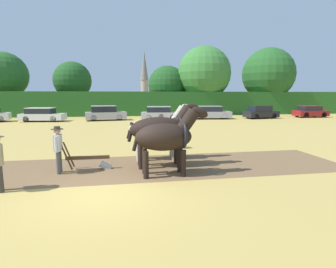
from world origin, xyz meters
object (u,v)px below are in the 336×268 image
(tree_center_left, at_px, (73,81))
(plow, at_px, (92,161))
(parked_car_center_right, at_px, (160,113))
(parked_car_end_right, at_px, (310,112))
(draft_horse_trail_left, at_px, (158,128))
(church_spire, at_px, (144,76))
(draft_horse_lead_left, at_px, (167,137))
(tree_center_right, at_px, (204,73))
(farmer_at_plow, at_px, (58,146))
(parked_car_far_right, at_px, (261,112))
(tree_left, at_px, (4,75))
(parked_car_center_left, at_px, (42,115))
(farmer_beside_team, at_px, (161,128))
(draft_horse_lead_right, at_px, (162,129))
(parked_car_right, at_px, (210,113))
(tree_right, at_px, (268,74))
(tree_center, at_px, (167,85))
(parked_car_center, at_px, (105,113))

(tree_center_left, distance_m, plow, 29.84)
(parked_car_center_right, xyz_separation_m, parked_car_end_right, (18.56, 0.44, -0.02))
(draft_horse_trail_left, bearing_deg, church_spire, 85.96)
(draft_horse_lead_left, bearing_deg, tree_center_right, 70.37)
(tree_center_left, bearing_deg, farmer_at_plow, -80.34)
(church_spire, relative_size, parked_car_far_right, 3.72)
(tree_center_right, xyz_separation_m, parked_car_center_right, (-7.33, -8.11, -5.04))
(tree_left, bearing_deg, parked_car_center_right, -27.31)
(parked_car_center_left, bearing_deg, farmer_beside_team, -50.29)
(tree_center_left, xyz_separation_m, draft_horse_lead_right, (8.66, -28.86, -3.24))
(parked_car_right, relative_size, parked_car_end_right, 1.18)
(parked_car_center_left, bearing_deg, plow, -62.36)
(church_spire, xyz_separation_m, parked_car_center_left, (-13.79, -47.83, -7.22))
(parked_car_right, bearing_deg, tree_center_right, 84.58)
(parked_car_center_right, bearing_deg, tree_center_right, 55.26)
(parked_car_far_right, bearing_deg, tree_left, 153.41)
(parked_car_right, bearing_deg, tree_right, 40.54)
(tree_center, relative_size, parked_car_right, 1.51)
(farmer_at_plow, xyz_separation_m, parked_car_center_left, (-6.26, 19.24, -0.28))
(church_spire, distance_m, parked_car_center_left, 50.30)
(tree_center_right, bearing_deg, parked_car_far_right, -61.67)
(parked_car_center_left, bearing_deg, draft_horse_trail_left, -54.26)
(tree_left, xyz_separation_m, parked_car_center_left, (7.52, -10.12, -4.64))
(church_spire, relative_size, parked_car_center_right, 3.42)
(tree_left, relative_size, draft_horse_trail_left, 2.83)
(parked_car_center, bearing_deg, draft_horse_trail_left, -87.72)
(tree_center, bearing_deg, parked_car_center_right, -103.29)
(farmer_at_plow, height_order, parked_car_center_left, farmer_at_plow)
(tree_center_left, xyz_separation_m, tree_right, (28.05, -2.01, 1.04))
(tree_right, bearing_deg, tree_center, 173.91)
(farmer_at_plow, xyz_separation_m, parked_car_center_right, (6.00, 19.15, -0.26))
(church_spire, distance_m, farmer_beside_team, 64.01)
(tree_center, distance_m, tree_center_right, 5.53)
(tree_center, distance_m, parked_car_right, 10.67)
(tree_center_right, bearing_deg, church_spire, 98.29)
(draft_horse_trail_left, bearing_deg, parked_car_center_right, 81.85)
(draft_horse_lead_left, relative_size, parked_car_center_left, 0.59)
(tree_left, relative_size, parked_car_far_right, 2.07)
(draft_horse_trail_left, distance_m, parked_car_center, 18.32)
(church_spire, bearing_deg, farmer_beside_team, -93.14)
(parked_car_far_right, bearing_deg, parked_car_end_right, -3.75)
(parked_car_center, relative_size, parked_car_end_right, 1.16)
(plow, distance_m, parked_car_right, 21.80)
(tree_center, relative_size, church_spire, 0.46)
(draft_horse_lead_left, distance_m, parked_car_center_right, 20.08)
(tree_left, height_order, parked_car_end_right, tree_left)
(parked_car_center, xyz_separation_m, parked_car_right, (11.71, -0.14, -0.04))
(parked_car_center, bearing_deg, tree_center_left, 108.24)
(tree_left, bearing_deg, tree_center_left, -0.96)
(tree_center, xyz_separation_m, parked_car_right, (3.51, -9.48, -3.39))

